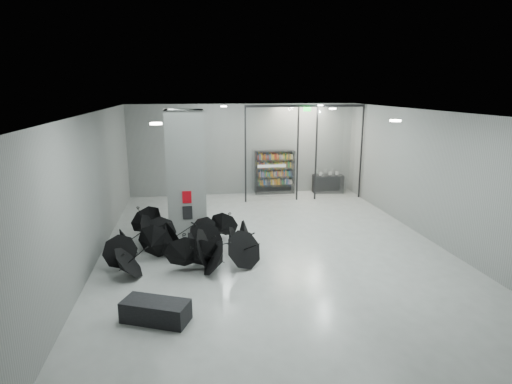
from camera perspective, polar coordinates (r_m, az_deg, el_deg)
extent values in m
plane|color=gray|center=(12.68, 2.43, -7.71)|extent=(14.00, 14.00, 0.00)
cube|color=gray|center=(11.81, 2.63, 10.66)|extent=(10.00, 14.00, 0.02)
cube|color=slate|center=(18.89, -1.74, 5.73)|extent=(10.00, 0.02, 4.00)
cube|color=slate|center=(5.78, 16.96, -14.05)|extent=(10.00, 0.02, 4.00)
cube|color=slate|center=(12.14, -21.28, 0.26)|extent=(0.02, 14.00, 4.00)
cube|color=slate|center=(13.96, 23.08, 1.76)|extent=(0.02, 14.00, 4.00)
cube|color=slate|center=(13.81, -9.39, 2.56)|extent=(1.20, 1.20, 4.00)
cube|color=#A50A07|center=(13.35, -9.29, -0.68)|extent=(0.28, 0.04, 0.38)
cube|color=black|center=(13.48, -9.21, -2.74)|extent=(0.30, 0.03, 0.42)
cube|color=#0CE533|center=(17.54, 6.90, 10.99)|extent=(0.30, 0.06, 0.15)
cube|color=silver|center=(17.58, 2.14, 5.13)|extent=(2.20, 0.02, 3.95)
cube|color=silver|center=(18.36, 11.09, 5.25)|extent=(2.00, 0.02, 3.95)
cube|color=black|center=(17.41, -1.43, 5.04)|extent=(0.06, 0.06, 4.00)
cube|color=black|center=(17.83, 5.62, 5.19)|extent=(0.06, 0.06, 4.00)
cube|color=black|center=(18.05, 8.09, 5.22)|extent=(0.06, 0.06, 4.00)
cube|color=black|center=(18.73, 13.98, 5.26)|extent=(0.06, 0.06, 4.00)
cube|color=black|center=(17.72, 6.73, 11.45)|extent=(5.00, 0.08, 0.10)
cube|color=black|center=(9.21, -13.35, -15.32)|extent=(1.48, 1.08, 0.44)
cube|color=black|center=(19.60, 9.65, 1.10)|extent=(1.40, 0.65, 0.81)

